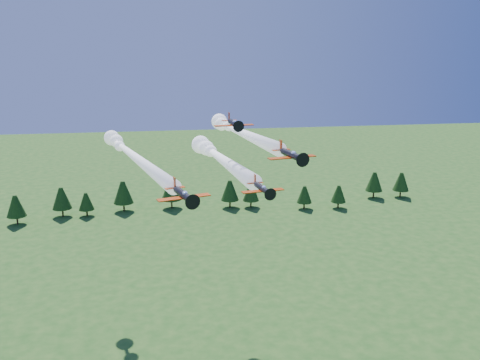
{
  "coord_description": "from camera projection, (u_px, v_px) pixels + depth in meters",
  "views": [
    {
      "loc": [
        -13.08,
        -82.79,
        62.1
      ],
      "look_at": [
        -0.21,
        0.0,
        40.28
      ],
      "focal_mm": 40.0,
      "sensor_mm": 36.0,
      "label": 1
    }
  ],
  "objects": [
    {
      "name": "plane_left",
      "position": [
        132.0,
        154.0,
        111.59
      ],
      "size": [
        21.17,
        59.27,
        3.7
      ],
      "rotation": [
        0.0,
        0.0,
        0.28
      ],
      "color": "black",
      "rests_on": "ground"
    },
    {
      "name": "treeline",
      "position": [
        199.0,
        192.0,
        201.92
      ],
      "size": [
        173.79,
        18.66,
        11.96
      ],
      "color": "#382314",
      "rests_on": "ground"
    },
    {
      "name": "plane_lead",
      "position": [
        219.0,
        157.0,
        98.65
      ],
      "size": [
        10.78,
        40.26,
        3.7
      ],
      "rotation": [
        0.0,
        0.0,
        0.16
      ],
      "color": "black",
      "rests_on": "ground"
    },
    {
      "name": "plane_slot",
      "position": [
        234.0,
        123.0,
        90.88
      ],
      "size": [
        6.83,
        7.42,
        2.39
      ],
      "rotation": [
        0.0,
        0.0,
        0.09
      ],
      "color": "black",
      "rests_on": "ground"
    },
    {
      "name": "plane_right",
      "position": [
        239.0,
        132.0,
        112.48
      ],
      "size": [
        14.02,
        45.26,
        3.7
      ],
      "rotation": [
        0.0,
        0.0,
        0.2
      ],
      "color": "black",
      "rests_on": "ground"
    }
  ]
}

